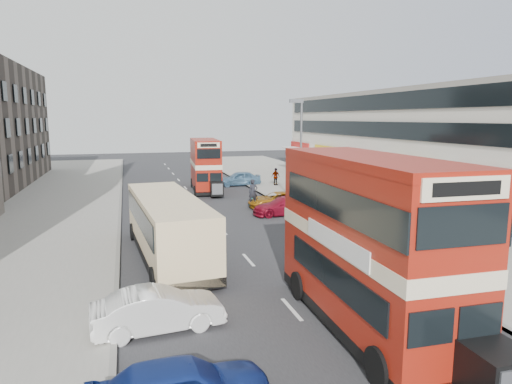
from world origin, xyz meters
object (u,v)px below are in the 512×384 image
object	(u,v)px
street_lamp	(300,147)
car_right_c	(239,179)
pedestrian_far	(276,177)
car_left_front	(158,310)
bus_main	(369,243)
car_right_a	(284,206)
cyclist	(253,199)
pedestrian_near	(352,209)
bus_second	(205,165)
car_right_b	(277,200)
coach	(168,225)

from	to	relation	value
street_lamp	car_right_c	distance (m)	14.55
street_lamp	pedestrian_far	distance (m)	13.13
car_right_c	car_left_front	bearing A→B (deg)	-17.85
bus_main	car_right_a	distance (m)	17.81
pedestrian_far	cyclist	xyz separation A→B (m)	(-5.27, -10.49, -0.22)
car_right_c	pedestrian_near	xyz separation A→B (m)	(2.81, -18.66, 0.33)
car_left_front	pedestrian_near	world-z (taller)	pedestrian_near
car_right_a	cyclist	bearing A→B (deg)	-148.42
bus_second	car_left_front	bearing A→B (deg)	81.81
car_right_a	car_right_b	bearing A→B (deg)	172.62
car_right_a	cyclist	world-z (taller)	cyclist
bus_second	pedestrian_far	bearing A→B (deg)	-169.52
coach	pedestrian_near	size ratio (longest dim) A/B	5.94
bus_second	car_right_c	distance (m)	4.81
street_lamp	car_right_b	size ratio (longest dim) A/B	1.84
bus_second	coach	size ratio (longest dim) A/B	0.80
street_lamp	bus_main	distance (m)	18.68
pedestrian_near	pedestrian_far	distance (m)	17.09
car_left_front	coach	bearing A→B (deg)	-13.54
car_right_a	car_right_b	distance (m)	2.55
bus_main	pedestrian_far	world-z (taller)	bus_main
car_right_a	pedestrian_far	bearing A→B (deg)	163.10
car_left_front	car_right_a	xyz separation A→B (m)	(9.87, 15.70, -0.04)
car_right_c	cyclist	bearing A→B (deg)	-8.25
pedestrian_far	cyclist	distance (m)	11.74
bus_main	car_right_b	distance (m)	20.34
car_left_front	pedestrian_near	xyz separation A→B (m)	(12.99, 11.61, 0.37)
car_right_b	bus_second	bearing A→B (deg)	-157.38
coach	car_left_front	xyz separation A→B (m)	(-1.03, -7.74, -0.97)
car_right_a	car_right_b	world-z (taller)	car_right_a
street_lamp	car_right_c	bearing A→B (deg)	94.35
car_left_front	pedestrian_far	bearing A→B (deg)	-31.19
car_right_b	car_right_c	distance (m)	12.03
car_right_a	pedestrian_near	bearing A→B (deg)	36.21
pedestrian_near	pedestrian_far	size ratio (longest dim) A/B	1.06
pedestrian_far	car_right_c	bearing A→B (deg)	133.92
street_lamp	bus_main	xyz separation A→B (m)	(-4.67, -17.98, -1.91)
pedestrian_far	car_right_b	bearing A→B (deg)	-128.88
car_right_c	cyclist	xyz separation A→B (m)	(-1.91, -12.07, 0.05)
street_lamp	car_right_c	world-z (taller)	street_lamp
bus_second	pedestrian_near	bearing A→B (deg)	116.75
bus_second	coach	world-z (taller)	bus_second
bus_main	bus_second	bearing A→B (deg)	-88.39
cyclist	pedestrian_far	bearing A→B (deg)	57.97
coach	car_right_a	distance (m)	11.93
car_right_a	cyclist	size ratio (longest dim) A/B	1.98
car_right_b	cyclist	xyz separation A→B (m)	(-1.88, -0.04, 0.17)
car_right_b	pedestrian_near	distance (m)	7.23
coach	pedestrian_far	distance (m)	24.40
car_right_b	coach	bearing A→B (deg)	-39.77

